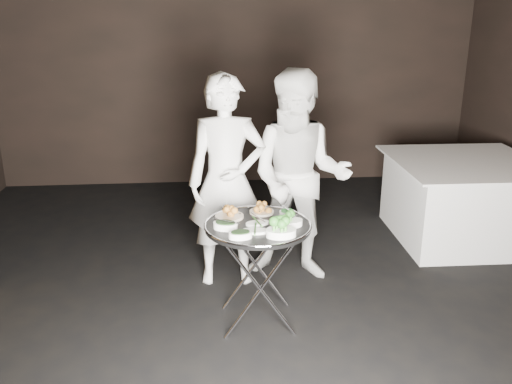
{
  "coord_description": "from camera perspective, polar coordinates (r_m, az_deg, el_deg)",
  "views": [
    {
      "loc": [
        -0.36,
        -3.42,
        2.17
      ],
      "look_at": [
        -0.04,
        0.18,
        0.95
      ],
      "focal_mm": 38.0,
      "sensor_mm": 36.0,
      "label": 1
    }
  ],
  "objects": [
    {
      "name": "waiter_right",
      "position": [
        4.41,
        4.59,
        1.49
      ],
      "size": [
        0.99,
        0.86,
        1.75
      ],
      "primitive_type": "imported",
      "rotation": [
        0.0,
        0.0,
        -0.26
      ],
      "color": "white",
      "rests_on": "floor"
    },
    {
      "name": "serving_tray",
      "position": [
        3.74,
        0.2,
        -3.58
      ],
      "size": [
        0.75,
        0.75,
        0.04
      ],
      "color": "black",
      "rests_on": "tray_stand"
    },
    {
      "name": "dining_table",
      "position": [
        5.68,
        20.9,
        -0.78
      ],
      "size": [
        1.39,
        1.39,
        0.79
      ],
      "rotation": [
        0.0,
        0.0,
        -0.02
      ],
      "color": "white",
      "rests_on": "floor"
    },
    {
      "name": "wall_back",
      "position": [
        6.99,
        -2.11,
        13.12
      ],
      "size": [
        6.0,
        0.05,
        3.0
      ],
      "primitive_type": "cube",
      "color": "black",
      "rests_on": "floor"
    },
    {
      "name": "potato_plate_a",
      "position": [
        3.85,
        -2.82,
        -2.26
      ],
      "size": [
        0.2,
        0.2,
        0.07
      ],
      "rotation": [
        0.0,
        0.0,
        -0.15
      ],
      "color": "beige",
      "rests_on": "serving_tray"
    },
    {
      "name": "floor",
      "position": [
        4.08,
        0.85,
        -13.9
      ],
      "size": [
        6.0,
        7.0,
        0.05
      ],
      "primitive_type": "cube",
      "color": "black",
      "rests_on": "ground"
    },
    {
      "name": "broccoli_bowl_b",
      "position": [
        3.54,
        2.66,
        -4.11
      ],
      "size": [
        0.2,
        0.15,
        0.08
      ],
      "rotation": [
        0.0,
        0.0,
        0.02
      ],
      "color": "white",
      "rests_on": "serving_tray"
    },
    {
      "name": "asparagus_plate_b",
      "position": [
        3.6,
        -0.08,
        -4.03
      ],
      "size": [
        0.19,
        0.12,
        0.04
      ],
      "rotation": [
        0.0,
        0.0,
        -0.12
      ],
      "color": "white",
      "rests_on": "serving_tray"
    },
    {
      "name": "broccoli_bowl_a",
      "position": [
        3.71,
        3.69,
        -3.12
      ],
      "size": [
        0.19,
        0.16,
        0.07
      ],
      "rotation": [
        0.0,
        0.0,
        0.27
      ],
      "color": "white",
      "rests_on": "serving_tray"
    },
    {
      "name": "waiter_left",
      "position": [
        4.34,
        -3.09,
        1.09
      ],
      "size": [
        0.63,
        0.41,
        1.72
      ],
      "primitive_type": "imported",
      "rotation": [
        0.0,
        0.0,
        -0.0
      ],
      "color": "white",
      "rests_on": "floor"
    },
    {
      "name": "potato_plate_b",
      "position": [
        3.94,
        0.6,
        -1.83
      ],
      "size": [
        0.19,
        0.19,
        0.06
      ],
      "rotation": [
        0.0,
        0.0,
        0.39
      ],
      "color": "beige",
      "rests_on": "serving_tray"
    },
    {
      "name": "spinach_bowl_b",
      "position": [
        3.51,
        -1.65,
        -4.44
      ],
      "size": [
        0.16,
        0.12,
        0.06
      ],
      "rotation": [
        0.0,
        0.0,
        0.11
      ],
      "color": "white",
      "rests_on": "serving_tray"
    },
    {
      "name": "asparagus_plate_a",
      "position": [
        3.73,
        0.13,
        -3.22
      ],
      "size": [
        0.18,
        0.13,
        0.03
      ],
      "rotation": [
        0.0,
        0.0,
        0.24
      ],
      "color": "white",
      "rests_on": "serving_tray"
    },
    {
      "name": "serving_utensils",
      "position": [
        3.78,
        0.36,
        -2.32
      ],
      "size": [
        0.58,
        0.44,
        0.01
      ],
      "color": "silver",
      "rests_on": "serving_tray"
    },
    {
      "name": "greens_bowl",
      "position": [
        3.87,
        3.31,
        -2.18
      ],
      "size": [
        0.11,
        0.11,
        0.07
      ],
      "rotation": [
        0.0,
        0.0,
        0.24
      ],
      "color": "white",
      "rests_on": "serving_tray"
    },
    {
      "name": "spinach_bowl_a",
      "position": [
        3.66,
        -3.24,
        -3.44
      ],
      "size": [
        0.2,
        0.16,
        0.07
      ],
      "rotation": [
        0.0,
        0.0,
        -0.35
      ],
      "color": "white",
      "rests_on": "serving_tray"
    },
    {
      "name": "tray_stand",
      "position": [
        3.88,
        0.2,
        -8.17
      ],
      "size": [
        0.51,
        0.43,
        0.75
      ],
      "rotation": [
        0.0,
        0.0,
        0.14
      ],
      "color": "silver",
      "rests_on": "floor"
    }
  ]
}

